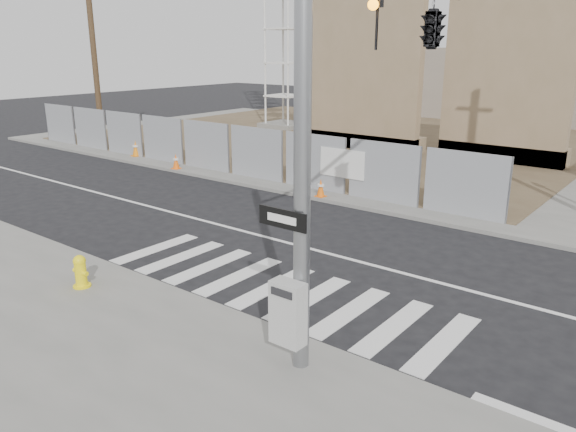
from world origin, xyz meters
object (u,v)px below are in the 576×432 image
Objects in this scene: fire_hydrant at (80,271)px; traffic_cone_a at (136,148)px; signal_pole at (395,67)px; traffic_cone_d at (321,188)px; traffic_cone_b at (176,161)px; traffic_cone_c at (275,169)px.

traffic_cone_a reaches higher than fire_hydrant.
signal_pole reaches higher than traffic_cone_a.
fire_hydrant is 1.16× the size of traffic_cone_d.
fire_hydrant is at bearing -50.70° from traffic_cone_b.
traffic_cone_b is 7.48m from traffic_cone_d.
traffic_cone_c is at bearing 159.21° from traffic_cone_d.
fire_hydrant is at bearing -150.37° from signal_pole.
traffic_cone_b is at bearing 118.00° from fire_hydrant.
signal_pole reaches higher than traffic_cone_c.
signal_pole is at bearing 18.33° from fire_hydrant.
fire_hydrant is 15.33m from traffic_cone_a.
signal_pole is at bearing -22.37° from traffic_cone_a.
traffic_cone_c is at bearing 2.61° from traffic_cone_a.
traffic_cone_c is (4.51, 1.13, 0.07)m from traffic_cone_b.
traffic_cone_b is 4.65m from traffic_cone_c.
traffic_cone_a is 3.78m from traffic_cone_b.
signal_pole is at bearing -39.91° from traffic_cone_c.
traffic_cone_c is at bearing 14.02° from traffic_cone_b.
traffic_cone_b is at bearing -11.50° from traffic_cone_a.
traffic_cone_c reaches higher than traffic_cone_a.
fire_hydrant is 9.46m from traffic_cone_d.
traffic_cone_d is (-5.87, 6.27, -4.36)m from signal_pole.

